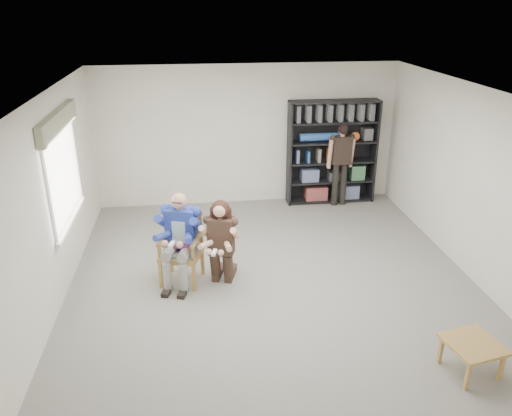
{
  "coord_description": "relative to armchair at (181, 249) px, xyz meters",
  "views": [
    {
      "loc": [
        -1.08,
        -6.18,
        3.92
      ],
      "look_at": [
        -0.2,
        0.6,
        1.05
      ],
      "focal_mm": 35.0,
      "sensor_mm": 36.0,
      "label": 1
    }
  ],
  "objects": [
    {
      "name": "side_table",
      "position": [
        3.24,
        -2.42,
        -0.34
      ],
      "size": [
        0.67,
        0.67,
        0.39
      ],
      "primitive_type": null,
      "rotation": [
        0.0,
        0.0,
        0.19
      ],
      "color": "#AA7536",
      "rests_on": "floor"
    },
    {
      "name": "bookshelf",
      "position": [
        3.04,
        2.86,
        0.51
      ],
      "size": [
        1.8,
        0.38,
        2.1
      ],
      "primitive_type": null,
      "color": "black",
      "rests_on": "floor"
    },
    {
      "name": "room_shell",
      "position": [
        1.34,
        -0.42,
        0.86
      ],
      "size": [
        6.0,
        7.0,
        2.8
      ],
      "primitive_type": null,
      "color": "white",
      "rests_on": "ground"
    },
    {
      "name": "kneeling_woman",
      "position": [
        0.58,
        -0.12,
        0.1
      ],
      "size": [
        0.77,
        0.98,
        1.29
      ],
      "primitive_type": null,
      "rotation": [
        0.0,
        0.0,
        -0.29
      ],
      "color": "#36241C",
      "rests_on": "floor"
    },
    {
      "name": "seated_man",
      "position": [
        0.0,
        0.0,
        0.16
      ],
      "size": [
        0.82,
        0.98,
        1.41
      ],
      "primitive_type": null,
      "rotation": [
        0.0,
        0.0,
        -0.29
      ],
      "color": "navy",
      "rests_on": "floor"
    },
    {
      "name": "window_left",
      "position": [
        -1.61,
        0.58,
        1.09
      ],
      "size": [
        0.16,
        2.0,
        1.75
      ],
      "primitive_type": null,
      "color": "silver",
      "rests_on": "room_shell"
    },
    {
      "name": "armchair",
      "position": [
        0.0,
        0.0,
        0.0
      ],
      "size": [
        0.77,
        0.76,
        1.08
      ],
      "primitive_type": null,
      "rotation": [
        0.0,
        0.0,
        -0.29
      ],
      "color": "#AA7536",
      "rests_on": "floor"
    },
    {
      "name": "floor",
      "position": [
        1.34,
        -0.42,
        -0.54
      ],
      "size": [
        6.0,
        7.0,
        0.01
      ],
      "primitive_type": "cube",
      "color": "slate",
      "rests_on": "ground"
    },
    {
      "name": "standing_man",
      "position": [
        3.17,
        2.65,
        0.3
      ],
      "size": [
        0.55,
        0.35,
        1.69
      ],
      "primitive_type": null,
      "rotation": [
        0.0,
        0.0,
        0.11
      ],
      "color": "black",
      "rests_on": "floor"
    }
  ]
}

